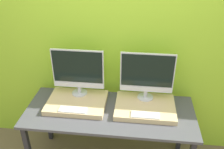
{
  "coord_description": "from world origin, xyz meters",
  "views": [
    {
      "loc": [
        0.27,
        -1.72,
        2.39
      ],
      "look_at": [
        0.0,
        0.57,
        1.08
      ],
      "focal_mm": 40.0,
      "sensor_mm": 36.0,
      "label": 1
    }
  ],
  "objects_px": {
    "monitor_left": "(78,71)",
    "keyboard_right": "(145,115)",
    "monitor_right": "(147,75)",
    "keyboard_left": "(73,110)"
  },
  "relations": [
    {
      "from": "monitor_right",
      "to": "keyboard_right",
      "type": "xyz_separation_m",
      "value": [
        0.0,
        -0.31,
        -0.28
      ]
    },
    {
      "from": "monitor_right",
      "to": "keyboard_right",
      "type": "distance_m",
      "value": 0.42
    },
    {
      "from": "keyboard_left",
      "to": "monitor_left",
      "type": "bearing_deg",
      "value": 90.0
    },
    {
      "from": "monitor_left",
      "to": "monitor_right",
      "type": "xyz_separation_m",
      "value": [
        0.74,
        0.0,
        0.0
      ]
    },
    {
      "from": "keyboard_left",
      "to": "keyboard_right",
      "type": "relative_size",
      "value": 1.0
    },
    {
      "from": "monitor_left",
      "to": "keyboard_right",
      "type": "relative_size",
      "value": 1.98
    },
    {
      "from": "monitor_left",
      "to": "keyboard_left",
      "type": "xyz_separation_m",
      "value": [
        -0.0,
        -0.31,
        -0.28
      ]
    },
    {
      "from": "monitor_left",
      "to": "monitor_right",
      "type": "distance_m",
      "value": 0.74
    },
    {
      "from": "keyboard_left",
      "to": "keyboard_right",
      "type": "height_order",
      "value": "same"
    },
    {
      "from": "keyboard_left",
      "to": "monitor_right",
      "type": "height_order",
      "value": "monitor_right"
    }
  ]
}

